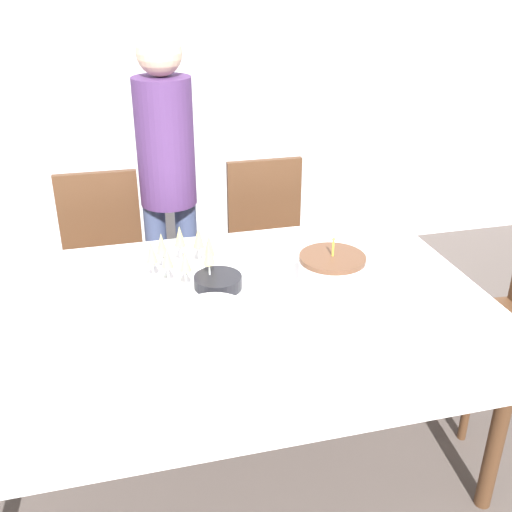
{
  "coord_description": "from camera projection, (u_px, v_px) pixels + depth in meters",
  "views": [
    {
      "loc": [
        -0.35,
        -1.89,
        1.85
      ],
      "look_at": [
        0.15,
        0.08,
        0.87
      ],
      "focal_mm": 42.0,
      "sensor_mm": 36.0,
      "label": 1
    }
  ],
  "objects": [
    {
      "name": "ground_plane",
      "position": [
        227.0,
        452.0,
        2.53
      ],
      "size": [
        12.0,
        12.0,
        0.0
      ],
      "primitive_type": "plane",
      "color": "#564C47"
    },
    {
      "name": "wall_back",
      "position": [
        158.0,
        59.0,
        3.59
      ],
      "size": [
        8.0,
        0.05,
        2.7
      ],
      "color": "silver",
      "rests_on": "ground_plane"
    },
    {
      "name": "dining_table",
      "position": [
        223.0,
        321.0,
        2.25
      ],
      "size": [
        1.94,
        1.15,
        0.75
      ],
      "color": "white",
      "rests_on": "ground_plane"
    },
    {
      "name": "dining_chair_far_left",
      "position": [
        104.0,
        262.0,
        2.99
      ],
      "size": [
        0.43,
        0.43,
        0.95
      ],
      "color": "#51331E",
      "rests_on": "ground_plane"
    },
    {
      "name": "dining_chair_far_right",
      "position": [
        269.0,
        244.0,
        3.18
      ],
      "size": [
        0.42,
        0.42,
        0.95
      ],
      "color": "#51331E",
      "rests_on": "ground_plane"
    },
    {
      "name": "birthday_cake",
      "position": [
        332.0,
        272.0,
        2.24
      ],
      "size": [
        0.25,
        0.25,
        0.21
      ],
      "color": "white",
      "rests_on": "dining_table"
    },
    {
      "name": "champagne_tray",
      "position": [
        183.0,
        259.0,
        2.29
      ],
      "size": [
        0.33,
        0.33,
        0.18
      ],
      "color": "silver",
      "rests_on": "dining_table"
    },
    {
      "name": "plate_stack_main",
      "position": [
        213.0,
        314.0,
        2.06
      ],
      "size": [
        0.23,
        0.23,
        0.04
      ],
      "color": "white",
      "rests_on": "dining_table"
    },
    {
      "name": "plate_stack_dessert",
      "position": [
        217.0,
        282.0,
        2.26
      ],
      "size": [
        0.18,
        0.18,
        0.05
      ],
      "color": "black",
      "rests_on": "dining_table"
    },
    {
      "name": "cake_knife",
      "position": [
        379.0,
        308.0,
        2.13
      ],
      "size": [
        0.28,
        0.15,
        0.0
      ],
      "color": "silver",
      "rests_on": "dining_table"
    },
    {
      "name": "fork_pile",
      "position": [
        81.0,
        339.0,
        1.95
      ],
      "size": [
        0.18,
        0.08,
        0.02
      ],
      "color": "silver",
      "rests_on": "dining_table"
    },
    {
      "name": "napkin_pile",
      "position": [
        67.0,
        320.0,
        2.05
      ],
      "size": [
        0.15,
        0.15,
        0.01
      ],
      "color": "white",
      "rests_on": "dining_table"
    },
    {
      "name": "person_standing",
      "position": [
        167.0,
        167.0,
        2.94
      ],
      "size": [
        0.28,
        0.28,
        1.61
      ],
      "color": "#3F4C72",
      "rests_on": "ground_plane"
    }
  ]
}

